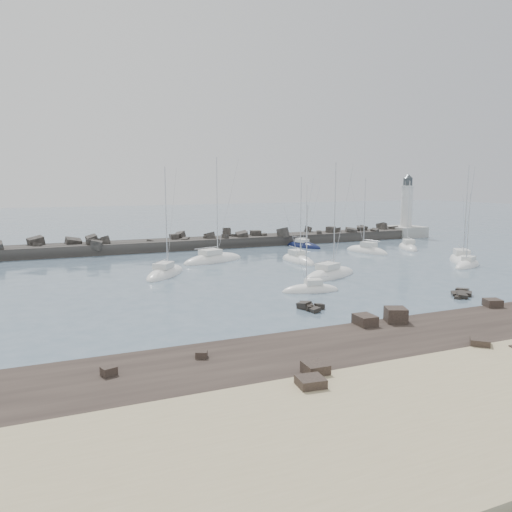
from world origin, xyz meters
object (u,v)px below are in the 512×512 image
at_px(lighthouse, 406,223).
at_px(sailboat_3, 165,274).
at_px(sailboat_7, 330,276).
at_px(sailboat_11, 462,261).
at_px(sailboat_8, 303,246).
at_px(sailboat_5, 311,290).
at_px(sailboat_6, 298,261).
at_px(sailboat_12, 408,248).
at_px(sailboat_4, 213,261).
at_px(sailboat_9, 467,266).
at_px(sailboat_10, 367,251).

xyz_separation_m(lighthouse, sailboat_3, (-60.10, -24.33, -2.95)).
distance_m(sailboat_3, sailboat_7, 21.80).
bearing_deg(sailboat_11, sailboat_8, 119.39).
bearing_deg(sailboat_8, sailboat_5, -117.31).
bearing_deg(sailboat_6, sailboat_12, 11.18).
distance_m(sailboat_5, sailboat_7, 9.37).
relative_size(sailboat_6, sailboat_12, 1.05).
relative_size(sailboat_5, sailboat_7, 0.67).
relative_size(sailboat_4, sailboat_12, 1.28).
bearing_deg(sailboat_7, sailboat_8, 68.15).
xyz_separation_m(lighthouse, sailboat_6, (-38.62, -21.46, -2.94)).
distance_m(sailboat_4, sailboat_8, 23.09).
height_order(sailboat_4, sailboat_8, sailboat_4).
relative_size(sailboat_4, sailboat_7, 1.08).
bearing_deg(sailboat_9, sailboat_5, -169.46).
height_order(sailboat_9, sailboat_12, sailboat_12).
distance_m(lighthouse, sailboat_11, 35.41).
bearing_deg(sailboat_3, sailboat_5, -51.33).
height_order(sailboat_7, sailboat_12, sailboat_7).
relative_size(sailboat_11, sailboat_12, 1.18).
height_order(sailboat_10, sailboat_11, sailboat_11).
bearing_deg(lighthouse, sailboat_3, -157.96).
relative_size(lighthouse, sailboat_4, 0.85).
bearing_deg(sailboat_10, sailboat_9, -74.53).
xyz_separation_m(sailboat_5, sailboat_6, (8.48, 19.11, 0.02)).
distance_m(sailboat_6, sailboat_7, 12.59).
bearing_deg(sailboat_5, sailboat_9, 10.54).
relative_size(sailboat_6, sailboat_11, 0.89).
xyz_separation_m(sailboat_3, sailboat_8, (30.52, 17.69, -0.02)).
bearing_deg(sailboat_7, sailboat_4, 119.63).
bearing_deg(lighthouse, sailboat_4, -162.39).
relative_size(sailboat_9, sailboat_10, 0.82).
bearing_deg(lighthouse, sailboat_7, -140.08).
distance_m(sailboat_9, sailboat_11, 4.11).
height_order(sailboat_4, sailboat_10, sailboat_4).
height_order(lighthouse, sailboat_12, lighthouse).
bearing_deg(sailboat_4, sailboat_7, -60.37).
xyz_separation_m(sailboat_6, sailboat_11, (23.16, -10.26, 0.00)).
xyz_separation_m(sailboat_4, sailboat_7, (10.14, -17.83, -0.00)).
height_order(sailboat_3, sailboat_11, sailboat_11).
height_order(sailboat_3, sailboat_8, sailboat_3).
relative_size(sailboat_3, sailboat_12, 1.14).
height_order(sailboat_3, sailboat_5, sailboat_3).
bearing_deg(sailboat_6, sailboat_9, -33.22).
xyz_separation_m(sailboat_8, sailboat_9, (11.81, -28.47, 0.00)).
xyz_separation_m(lighthouse, sailboat_7, (-40.52, -33.91, -2.94)).
xyz_separation_m(sailboat_7, sailboat_11, (25.06, 2.19, 0.01)).
xyz_separation_m(sailboat_4, sailboat_10, (27.92, -1.10, 0.01)).
bearing_deg(sailboat_12, sailboat_3, -170.45).
xyz_separation_m(sailboat_10, sailboat_12, (9.70, 0.77, -0.00)).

